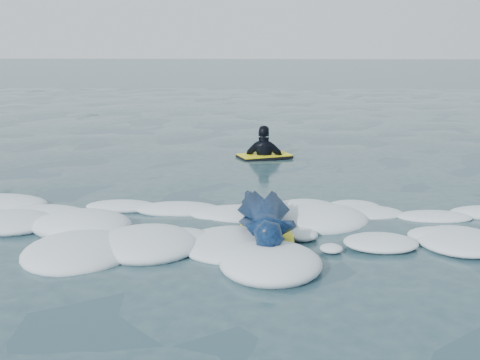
% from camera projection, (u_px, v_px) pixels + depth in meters
% --- Properties ---
extents(ground, '(120.00, 120.00, 0.00)m').
position_uv_depth(ground, '(199.00, 252.00, 6.39)').
color(ground, '#1C3B45').
rests_on(ground, ground).
extents(foam_band, '(12.00, 3.10, 0.30)m').
position_uv_depth(foam_band, '(208.00, 223.00, 7.39)').
color(foam_band, white).
rests_on(foam_band, ground).
extents(prone_woman_unit, '(0.73, 1.78, 0.46)m').
position_uv_depth(prone_woman_unit, '(266.00, 220.00, 6.72)').
color(prone_woman_unit, black).
rests_on(prone_woman_unit, ground).
extents(waiting_rider_unit, '(1.12, 0.88, 1.48)m').
position_uv_depth(waiting_rider_unit, '(264.00, 164.00, 11.40)').
color(waiting_rider_unit, black).
rests_on(waiting_rider_unit, ground).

